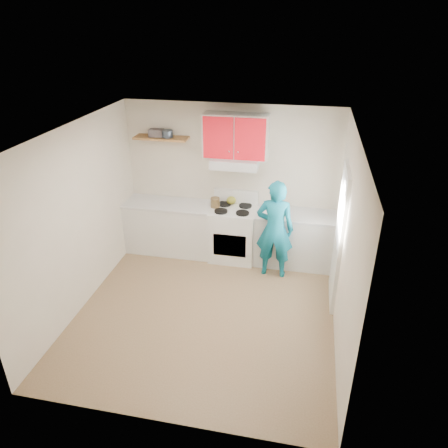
% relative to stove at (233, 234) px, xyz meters
% --- Properties ---
extents(floor, '(3.80, 3.80, 0.00)m').
position_rel_stove_xyz_m(floor, '(-0.10, -1.57, -0.46)').
color(floor, brown).
rests_on(floor, ground).
extents(ceiling, '(3.60, 3.80, 0.04)m').
position_rel_stove_xyz_m(ceiling, '(-0.10, -1.57, 2.14)').
color(ceiling, white).
rests_on(ceiling, floor).
extents(back_wall, '(3.60, 0.04, 2.60)m').
position_rel_stove_xyz_m(back_wall, '(-0.10, 0.32, 0.84)').
color(back_wall, beige).
rests_on(back_wall, floor).
extents(front_wall, '(3.60, 0.04, 2.60)m').
position_rel_stove_xyz_m(front_wall, '(-0.10, -3.47, 0.84)').
color(front_wall, beige).
rests_on(front_wall, floor).
extents(left_wall, '(0.04, 3.80, 2.60)m').
position_rel_stove_xyz_m(left_wall, '(-1.90, -1.57, 0.84)').
color(left_wall, beige).
rests_on(left_wall, floor).
extents(right_wall, '(0.04, 3.80, 2.60)m').
position_rel_stove_xyz_m(right_wall, '(1.70, -1.57, 0.84)').
color(right_wall, beige).
rests_on(right_wall, floor).
extents(door, '(0.05, 0.85, 2.05)m').
position_rel_stove_xyz_m(door, '(1.68, -0.88, 0.56)').
color(door, white).
rests_on(door, floor).
extents(door_glass, '(0.01, 0.55, 0.95)m').
position_rel_stove_xyz_m(door_glass, '(1.65, -0.88, 0.99)').
color(door_glass, white).
rests_on(door_glass, door).
extents(counter_left, '(1.52, 0.60, 0.90)m').
position_rel_stove_xyz_m(counter_left, '(-1.14, 0.02, -0.01)').
color(counter_left, silver).
rests_on(counter_left, floor).
extents(counter_right, '(1.32, 0.60, 0.90)m').
position_rel_stove_xyz_m(counter_right, '(1.04, 0.02, -0.01)').
color(counter_right, silver).
rests_on(counter_right, floor).
extents(stove, '(0.76, 0.65, 0.92)m').
position_rel_stove_xyz_m(stove, '(0.00, 0.00, 0.00)').
color(stove, white).
rests_on(stove, floor).
extents(range_hood, '(0.76, 0.44, 0.15)m').
position_rel_stove_xyz_m(range_hood, '(0.00, 0.10, 1.24)').
color(range_hood, silver).
rests_on(range_hood, back_wall).
extents(upper_cabinets, '(1.02, 0.33, 0.70)m').
position_rel_stove_xyz_m(upper_cabinets, '(0.00, 0.16, 1.66)').
color(upper_cabinets, red).
rests_on(upper_cabinets, back_wall).
extents(shelf, '(0.90, 0.30, 0.04)m').
position_rel_stove_xyz_m(shelf, '(-1.25, 0.18, 1.56)').
color(shelf, brown).
rests_on(shelf, back_wall).
extents(books, '(0.24, 0.18, 0.12)m').
position_rel_stove_xyz_m(books, '(-1.33, 0.17, 1.64)').
color(books, '#443C3D').
rests_on(books, shelf).
extents(tin, '(0.24, 0.24, 0.11)m').
position_rel_stove_xyz_m(tin, '(-1.14, 0.17, 1.63)').
color(tin, '#333D4C').
rests_on(tin, shelf).
extents(kettle, '(0.16, 0.16, 0.14)m').
position_rel_stove_xyz_m(kettle, '(-0.07, 0.20, 0.53)').
color(kettle, olive).
rests_on(kettle, stove).
extents(crock, '(0.19, 0.19, 0.18)m').
position_rel_stove_xyz_m(crock, '(-0.32, 0.03, 0.53)').
color(crock, brown).
rests_on(crock, counter_left).
extents(cutting_board, '(0.34, 0.28, 0.02)m').
position_rel_stove_xyz_m(cutting_board, '(0.97, 0.01, 0.45)').
color(cutting_board, olive).
rests_on(cutting_board, counter_right).
extents(silicone_mat, '(0.39, 0.35, 0.01)m').
position_rel_stove_xyz_m(silicone_mat, '(1.46, -0.07, 0.44)').
color(silicone_mat, red).
rests_on(silicone_mat, counter_right).
extents(person, '(0.61, 0.41, 1.63)m').
position_rel_stove_xyz_m(person, '(0.74, -0.40, 0.36)').
color(person, '#0E6880').
rests_on(person, floor).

